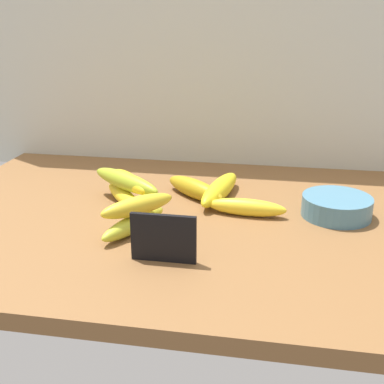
{
  "coord_description": "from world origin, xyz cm",
  "views": [
    {
      "loc": [
        18.12,
        -89.83,
        42.11
      ],
      "look_at": [
        2.14,
        0.77,
        8.0
      ],
      "focal_mm": 45.44,
      "sensor_mm": 36.0,
      "label": 1
    }
  ],
  "objects": [
    {
      "name": "fruit_bowl",
      "position": [
        31.2,
        5.26,
        5.12
      ],
      "size": [
        14.0,
        14.0,
        4.23
      ],
      "primitive_type": "cylinder",
      "color": "teal",
      "rests_on": "counter_top"
    },
    {
      "name": "banana_2",
      "position": [
        -12.85,
        3.56,
        4.64
      ],
      "size": [
        14.59,
        17.1,
        3.27
      ],
      "primitive_type": "ellipsoid",
      "rotation": [
        0.0,
        0.0,
        5.39
      ],
      "color": "yellow",
      "rests_on": "counter_top"
    },
    {
      "name": "banana_3",
      "position": [
        -7.2,
        -9.16,
        4.71
      ],
      "size": [
        10.19,
        17.09,
        3.42
      ],
      "primitive_type": "ellipsoid",
      "rotation": [
        0.0,
        0.0,
        1.15
      ],
      "color": "gold",
      "rests_on": "counter_top"
    },
    {
      "name": "banana_0",
      "position": [
        1.06,
        10.67,
        5.1
      ],
      "size": [
        16.22,
        14.44,
        4.21
      ],
      "primitive_type": "ellipsoid",
      "rotation": [
        0.0,
        0.0,
        5.59
      ],
      "color": "#B19319",
      "rests_on": "counter_top"
    },
    {
      "name": "counter_top",
      "position": [
        0.0,
        0.0,
        1.5
      ],
      "size": [
        110.0,
        76.0,
        3.0
      ],
      "primitive_type": "cube",
      "color": "brown",
      "rests_on": "ground"
    },
    {
      "name": "back_wall",
      "position": [
        0.0,
        39.0,
        35.0
      ],
      "size": [
        130.0,
        2.0,
        70.0
      ],
      "primitive_type": "cube",
      "color": "beige",
      "rests_on": "ground"
    },
    {
      "name": "banana_4",
      "position": [
        13.2,
        2.44,
        4.77
      ],
      "size": [
        16.35,
        4.67,
        3.55
      ],
      "primitive_type": "ellipsoid",
      "rotation": [
        0.0,
        0.0,
        3.07
      ],
      "color": "yellow",
      "rests_on": "counter_top"
    },
    {
      "name": "banana_1",
      "position": [
        6.6,
        11.11,
        5.17
      ],
      "size": [
        8.55,
        21.24,
        4.34
      ],
      "primitive_type": "ellipsoid",
      "rotation": [
        0.0,
        0.0,
        1.36
      ],
      "color": "yellow",
      "rests_on": "counter_top"
    },
    {
      "name": "banana_6",
      "position": [
        -13.01,
        4.58,
        8.16
      ],
      "size": [
        19.08,
        14.83,
        3.78
      ],
      "primitive_type": "ellipsoid",
      "rotation": [
        0.0,
        0.0,
        5.68
      ],
      "color": "#9EB227",
      "rests_on": "banana_2"
    },
    {
      "name": "banana_5",
      "position": [
        -12.35,
        5.05,
        7.98
      ],
      "size": [
        12.89,
        14.09,
        3.42
      ],
      "primitive_type": "ellipsoid",
      "rotation": [
        0.0,
        0.0,
        5.43
      ],
      "color": "yellow",
      "rests_on": "banana_2"
    },
    {
      "name": "chalkboard_sign",
      "position": [
        0.93,
        -19.42,
        6.86
      ],
      "size": [
        11.0,
        1.8,
        8.4
      ],
      "color": "black",
      "rests_on": "counter_top"
    },
    {
      "name": "banana_7",
      "position": [
        -6.49,
        -8.76,
        8.2
      ],
      "size": [
        13.08,
        13.65,
        3.56
      ],
      "primitive_type": "ellipsoid",
      "rotation": [
        0.0,
        0.0,
        0.82
      ],
      "color": "gold",
      "rests_on": "banana_3"
    }
  ]
}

